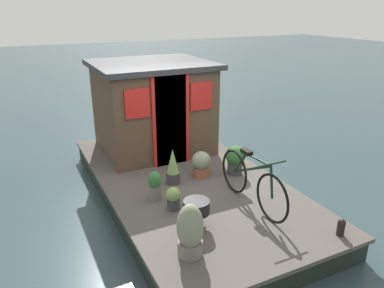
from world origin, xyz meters
The scene contains 12 objects.
ground_plane centered at (0.00, 0.00, 0.00)m, with size 60.00×60.00×0.00m, color #2D4247.
houseboat_deck centered at (0.00, 0.00, 0.19)m, with size 5.42×2.84×0.39m.
houseboat_cabin centered at (1.60, 0.00, 1.30)m, with size 2.03×2.27×1.80m.
bicycle centered at (-1.26, -0.46, 0.78)m, with size 1.68×0.50×0.84m.
potted_plant_lavender centered at (-0.04, -0.26, 0.63)m, with size 0.33×0.33×0.46m.
potted_plant_geranium centered at (-1.93, 0.87, 0.71)m, with size 0.32×0.32×0.68m.
potted_plant_ivy centered at (-0.08, 0.30, 0.68)m, with size 0.23×0.23×0.61m.
potted_plant_thyme centered at (-0.86, 0.63, 0.57)m, with size 0.22×0.22×0.35m.
potted_plant_mint centered at (-0.47, 0.77, 0.63)m, with size 0.21×0.21×0.47m.
potted_plant_basil centered at (-0.22, -0.84, 0.67)m, with size 0.35×0.35×0.53m.
charcoal_grill centered at (-1.43, 0.54, 0.68)m, with size 0.36×0.36×0.40m.
mooring_bollard centered at (-2.44, -1.07, 0.52)m, with size 0.11×0.11×0.24m.
Camera 1 is at (-5.26, 2.49, 3.21)m, focal length 34.41 mm.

